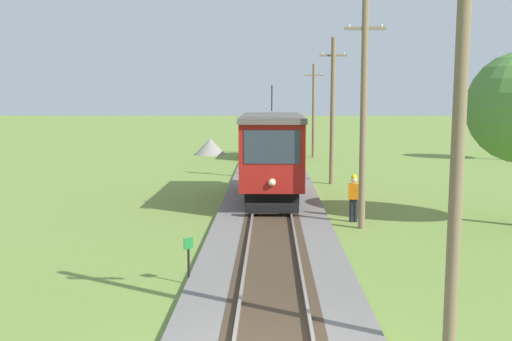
{
  "coord_description": "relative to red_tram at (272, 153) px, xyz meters",
  "views": [
    {
      "loc": [
        -0.07,
        -10.69,
        4.73
      ],
      "look_at": [
        -0.69,
        17.09,
        1.41
      ],
      "focal_mm": 45.19,
      "sensor_mm": 36.0,
      "label": 1
    }
  ],
  "objects": [
    {
      "name": "utility_pole_far",
      "position": [
        3.16,
        20.34,
        1.37
      ],
      "size": [
        1.4,
        0.34,
        6.93
      ],
      "color": "#7A664C",
      "rests_on": "ground"
    },
    {
      "name": "utility_pole_foreground",
      "position": [
        3.16,
        -16.68,
        1.88
      ],
      "size": [
        1.4,
        0.47,
        7.95
      ],
      "color": "#7A664C",
      "rests_on": "ground"
    },
    {
      "name": "red_tram",
      "position": [
        0.0,
        0.0,
        0.0
      ],
      "size": [
        2.6,
        8.54,
        4.79
      ],
      "color": "maroon",
      "rests_on": "rail_right"
    },
    {
      "name": "utility_pole_mid",
      "position": [
        3.16,
        5.85,
        1.71
      ],
      "size": [
        1.4,
        0.51,
        7.61
      ],
      "color": "#7A664C",
      "rests_on": "ground"
    },
    {
      "name": "trackside_signal_marker",
      "position": [
        -2.1,
        -12.2,
        -1.53
      ],
      "size": [
        0.21,
        0.21,
        1.18
      ],
      "color": "black",
      "rests_on": "ground"
    },
    {
      "name": "gravel_pile",
      "position": [
        -4.75,
        22.14,
        -1.55
      ],
      "size": [
        2.47,
        2.47,
        1.29
      ],
      "primitive_type": "cone",
      "color": "gray",
      "rests_on": "ground"
    },
    {
      "name": "track_worker",
      "position": [
        3.02,
        -4.22,
        -1.21
      ],
      "size": [
        0.43,
        0.32,
        1.78
      ],
      "rotation": [
        0.0,
        0.0,
        1.33
      ],
      "color": "black",
      "rests_on": "ground"
    },
    {
      "name": "freight_car",
      "position": [
        -0.0,
        19.46,
        -0.64
      ],
      "size": [
        2.4,
        5.2,
        2.31
      ],
      "color": "maroon",
      "rests_on": "rail_right"
    },
    {
      "name": "utility_pole_near_tram",
      "position": [
        3.16,
        -5.35,
        1.86
      ],
      "size": [
        1.4,
        0.26,
        7.9
      ],
      "color": "#7A664C",
      "rests_on": "ground"
    }
  ]
}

